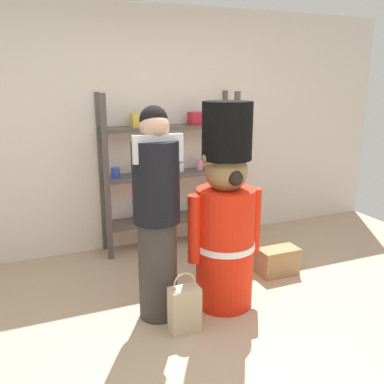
% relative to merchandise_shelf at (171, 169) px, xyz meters
% --- Properties ---
extents(ground_plane, '(6.40, 6.40, 0.00)m').
position_rel_merchandise_shelf_xyz_m(ground_plane, '(-0.33, -1.98, -0.88)').
color(ground_plane, tan).
extents(back_wall, '(6.40, 0.12, 2.60)m').
position_rel_merchandise_shelf_xyz_m(back_wall, '(-0.33, 0.22, 0.42)').
color(back_wall, silver).
rests_on(back_wall, ground_plane).
extents(merchandise_shelf, '(1.52, 0.35, 1.71)m').
position_rel_merchandise_shelf_xyz_m(merchandise_shelf, '(0.00, 0.00, 0.00)').
color(merchandise_shelf, '#4C4742').
rests_on(merchandise_shelf, ground_plane).
extents(teddy_bear_guard, '(0.65, 0.49, 1.68)m').
position_rel_merchandise_shelf_xyz_m(teddy_bear_guard, '(-0.05, -1.43, -0.11)').
color(teddy_bear_guard, red).
rests_on(teddy_bear_guard, ground_plane).
extents(person_shopper, '(0.37, 0.35, 1.66)m').
position_rel_merchandise_shelf_xyz_m(person_shopper, '(-0.62, -1.40, -0.02)').
color(person_shopper, '#38332D').
rests_on(person_shopper, ground_plane).
extents(shopping_bag, '(0.23, 0.14, 0.48)m').
position_rel_merchandise_shelf_xyz_m(shopping_bag, '(-0.51, -1.68, -0.70)').
color(shopping_bag, '#C1AD89').
rests_on(shopping_bag, ground_plane).
extents(display_crate, '(0.39, 0.26, 0.26)m').
position_rel_merchandise_shelf_xyz_m(display_crate, '(0.69, -1.12, -0.75)').
color(display_crate, '#9E7A51').
rests_on(display_crate, ground_plane).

